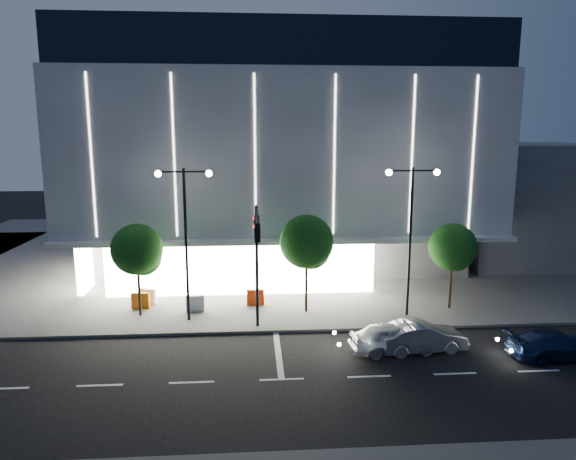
{
  "coord_description": "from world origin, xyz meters",
  "views": [
    {
      "loc": [
        0.79,
        -22.88,
        10.83
      ],
      "look_at": [
        2.98,
        8.32,
        5.0
      ],
      "focal_mm": 32.0,
      "sensor_mm": 36.0,
      "label": 1
    }
  ],
  "objects_px": {
    "street_lamp_west": "(185,222)",
    "street_lamp_east": "(411,220)",
    "traffic_mast": "(257,247)",
    "barrier_b": "(147,296)",
    "barrier_d": "(195,303)",
    "tree_right": "(453,250)",
    "tree_mid": "(307,245)",
    "car_third": "(556,344)",
    "car_lead": "(394,338)",
    "barrier_a": "(140,301)",
    "barrier_c": "(255,297)",
    "car_second": "(421,337)",
    "tree_left": "(138,252)"
  },
  "relations": [
    {
      "from": "street_lamp_west",
      "to": "tree_mid",
      "type": "xyz_separation_m",
      "value": [
        7.03,
        1.02,
        -1.62
      ]
    },
    {
      "from": "traffic_mast",
      "to": "barrier_b",
      "type": "distance_m",
      "value": 10.08
    },
    {
      "from": "street_lamp_east",
      "to": "barrier_a",
      "type": "relative_size",
      "value": 8.18
    },
    {
      "from": "street_lamp_east",
      "to": "barrier_b",
      "type": "relative_size",
      "value": 8.18
    },
    {
      "from": "tree_mid",
      "to": "car_lead",
      "type": "bearing_deg",
      "value": -57.69
    },
    {
      "from": "barrier_b",
      "to": "street_lamp_west",
      "type": "bearing_deg",
      "value": -29.85
    },
    {
      "from": "street_lamp_west",
      "to": "street_lamp_east",
      "type": "bearing_deg",
      "value": 0.0
    },
    {
      "from": "barrier_a",
      "to": "barrier_c",
      "type": "relative_size",
      "value": 1.0
    },
    {
      "from": "car_second",
      "to": "barrier_d",
      "type": "bearing_deg",
      "value": 55.78
    },
    {
      "from": "barrier_b",
      "to": "barrier_c",
      "type": "height_order",
      "value": "same"
    },
    {
      "from": "tree_left",
      "to": "barrier_a",
      "type": "distance_m",
      "value": 3.61
    },
    {
      "from": "street_lamp_west",
      "to": "barrier_a",
      "type": "height_order",
      "value": "street_lamp_west"
    },
    {
      "from": "tree_mid",
      "to": "car_third",
      "type": "xyz_separation_m",
      "value": [
        11.58,
        -7.18,
        -3.64
      ]
    },
    {
      "from": "tree_mid",
      "to": "barrier_b",
      "type": "distance_m",
      "value": 10.88
    },
    {
      "from": "street_lamp_east",
      "to": "barrier_d",
      "type": "distance_m",
      "value": 13.92
    },
    {
      "from": "tree_right",
      "to": "barrier_a",
      "type": "relative_size",
      "value": 5.01
    },
    {
      "from": "tree_right",
      "to": "barrier_d",
      "type": "relative_size",
      "value": 5.01
    },
    {
      "from": "tree_mid",
      "to": "barrier_c",
      "type": "bearing_deg",
      "value": 155.62
    },
    {
      "from": "tree_left",
      "to": "car_third",
      "type": "relative_size",
      "value": 1.2
    },
    {
      "from": "barrier_a",
      "to": "tree_right",
      "type": "bearing_deg",
      "value": 0.24
    },
    {
      "from": "barrier_b",
      "to": "barrier_c",
      "type": "distance_m",
      "value": 6.94
    },
    {
      "from": "tree_right",
      "to": "car_third",
      "type": "distance_m",
      "value": 8.27
    },
    {
      "from": "tree_right",
      "to": "barrier_c",
      "type": "bearing_deg",
      "value": 173.35
    },
    {
      "from": "barrier_c",
      "to": "street_lamp_west",
      "type": "bearing_deg",
      "value": -148.9
    },
    {
      "from": "car_lead",
      "to": "car_third",
      "type": "relative_size",
      "value": 0.93
    },
    {
      "from": "street_lamp_east",
      "to": "car_lead",
      "type": "bearing_deg",
      "value": -113.94
    },
    {
      "from": "tree_right",
      "to": "barrier_a",
      "type": "bearing_deg",
      "value": 176.33
    },
    {
      "from": "street_lamp_west",
      "to": "street_lamp_east",
      "type": "relative_size",
      "value": 1.0
    },
    {
      "from": "car_second",
      "to": "barrier_d",
      "type": "relative_size",
      "value": 4.12
    },
    {
      "from": "tree_right",
      "to": "barrier_c",
      "type": "height_order",
      "value": "tree_right"
    },
    {
      "from": "street_lamp_west",
      "to": "tree_left",
      "type": "relative_size",
      "value": 1.57
    },
    {
      "from": "tree_right",
      "to": "barrier_b",
      "type": "distance_m",
      "value": 19.41
    },
    {
      "from": "tree_left",
      "to": "car_lead",
      "type": "bearing_deg",
      "value": -23.43
    },
    {
      "from": "barrier_a",
      "to": "car_second",
      "type": "bearing_deg",
      "value": -20.8
    },
    {
      "from": "tree_mid",
      "to": "car_third",
      "type": "bearing_deg",
      "value": -31.8
    },
    {
      "from": "street_lamp_west",
      "to": "barrier_d",
      "type": "distance_m",
      "value": 5.51
    },
    {
      "from": "traffic_mast",
      "to": "tree_right",
      "type": "bearing_deg",
      "value": 17.02
    },
    {
      "from": "traffic_mast",
      "to": "car_third",
      "type": "bearing_deg",
      "value": -13.46
    },
    {
      "from": "car_third",
      "to": "barrier_b",
      "type": "height_order",
      "value": "car_third"
    },
    {
      "from": "traffic_mast",
      "to": "barrier_d",
      "type": "xyz_separation_m",
      "value": [
        -3.78,
        4.14,
        -4.38
      ]
    },
    {
      "from": "car_lead",
      "to": "car_second",
      "type": "distance_m",
      "value": 1.46
    },
    {
      "from": "traffic_mast",
      "to": "barrier_a",
      "type": "height_order",
      "value": "traffic_mast"
    },
    {
      "from": "tree_right",
      "to": "car_second",
      "type": "distance_m",
      "value": 7.67
    },
    {
      "from": "street_lamp_west",
      "to": "barrier_c",
      "type": "bearing_deg",
      "value": 31.89
    },
    {
      "from": "street_lamp_east",
      "to": "car_lead",
      "type": "distance_m",
      "value": 7.51
    },
    {
      "from": "traffic_mast",
      "to": "barrier_b",
      "type": "bearing_deg",
      "value": 140.39
    },
    {
      "from": "car_third",
      "to": "street_lamp_west",
      "type": "bearing_deg",
      "value": 68.73
    },
    {
      "from": "tree_mid",
      "to": "barrier_d",
      "type": "distance_m",
      "value": 7.75
    },
    {
      "from": "barrier_d",
      "to": "tree_left",
      "type": "bearing_deg",
      "value": -176.73
    },
    {
      "from": "traffic_mast",
      "to": "barrier_c",
      "type": "xyz_separation_m",
      "value": [
        -0.09,
        5.09,
        -4.38
      ]
    }
  ]
}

